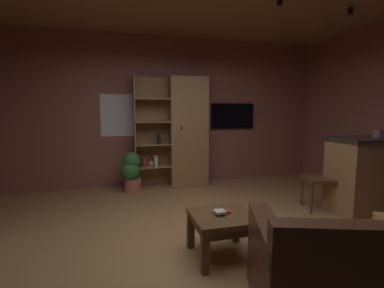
# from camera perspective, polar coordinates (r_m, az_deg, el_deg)

# --- Properties ---
(floor) EXTENTS (6.41, 5.25, 0.02)m
(floor) POSITION_cam_1_polar(r_m,az_deg,el_deg) (3.17, 1.98, -20.25)
(floor) COLOR #A37A4C
(floor) RESTS_ON ground
(wall_back) EXTENTS (6.53, 0.06, 2.84)m
(wall_back) POSITION_cam_1_polar(r_m,az_deg,el_deg) (5.42, -6.19, 6.66)
(wall_back) COLOR #8E544C
(wall_back) RESTS_ON ground
(window_pane_back) EXTENTS (0.74, 0.01, 0.78)m
(window_pane_back) POSITION_cam_1_polar(r_m,az_deg,el_deg) (5.33, -14.41, 5.76)
(window_pane_back) COLOR white
(bookshelf_cabinet) EXTENTS (1.36, 0.41, 2.06)m
(bookshelf_cabinet) POSITION_cam_1_polar(r_m,az_deg,el_deg) (5.24, -1.77, 2.27)
(bookshelf_cabinet) COLOR #997047
(bookshelf_cabinet) RESTS_ON ground
(kitchen_bar_counter) EXTENTS (1.46, 0.63, 1.07)m
(kitchen_bar_counter) POSITION_cam_1_polar(r_m,az_deg,el_deg) (4.79, 34.12, -5.14)
(kitchen_bar_counter) COLOR #997047
(kitchen_bar_counter) RESTS_ON ground
(tissue_box) EXTENTS (0.14, 0.14, 0.11)m
(tissue_box) POSITION_cam_1_polar(r_m,az_deg,el_deg) (4.55, 34.35, 1.76)
(tissue_box) COLOR #995972
(tissue_box) RESTS_ON kitchen_bar_counter
(leather_couch) EXTENTS (1.84, 1.37, 0.84)m
(leather_couch) POSITION_cam_1_polar(r_m,az_deg,el_deg) (2.40, 34.72, -22.40)
(leather_couch) COLOR #4C2D1E
(leather_couch) RESTS_ON ground
(coffee_table) EXTENTS (0.59, 0.58, 0.43)m
(coffee_table) POSITION_cam_1_polar(r_m,az_deg,el_deg) (2.84, 6.24, -15.95)
(coffee_table) COLOR brown
(coffee_table) RESTS_ON ground
(table_book_0) EXTENTS (0.15, 0.13, 0.02)m
(table_book_0) POSITION_cam_1_polar(r_m,az_deg,el_deg) (2.87, 6.53, -13.61)
(table_book_0) COLOR #B22D2D
(table_book_0) RESTS_ON coffee_table
(table_book_1) EXTENTS (0.10, 0.11, 0.02)m
(table_book_1) POSITION_cam_1_polar(r_m,az_deg,el_deg) (2.79, 5.73, -13.73)
(table_book_1) COLOR beige
(table_book_1) RESTS_ON coffee_table
(dining_chair) EXTENTS (0.52, 0.52, 0.92)m
(dining_chair) POSITION_cam_1_polar(r_m,az_deg,el_deg) (4.44, 25.91, -5.64)
(dining_chair) COLOR brown
(dining_chair) RESTS_ON ground
(potted_floor_plant) EXTENTS (0.36, 0.37, 0.72)m
(potted_floor_plant) POSITION_cam_1_polar(r_m,az_deg,el_deg) (5.03, -12.44, -5.42)
(potted_floor_plant) COLOR #B77051
(potted_floor_plant) RESTS_ON ground
(wall_mounted_tv) EXTENTS (0.92, 0.06, 0.52)m
(wall_mounted_tv) POSITION_cam_1_polar(r_m,az_deg,el_deg) (5.76, 8.31, 5.74)
(wall_mounted_tv) COLOR black
(track_light_spot_3) EXTENTS (0.07, 0.07, 0.09)m
(track_light_spot_3) POSITION_cam_1_polar(r_m,az_deg,el_deg) (3.97, 17.65, 26.26)
(track_light_spot_3) COLOR black
(track_light_spot_4) EXTENTS (0.07, 0.07, 0.09)m
(track_light_spot_4) POSITION_cam_1_polar(r_m,az_deg,el_deg) (4.66, 29.88, 22.68)
(track_light_spot_4) COLOR black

